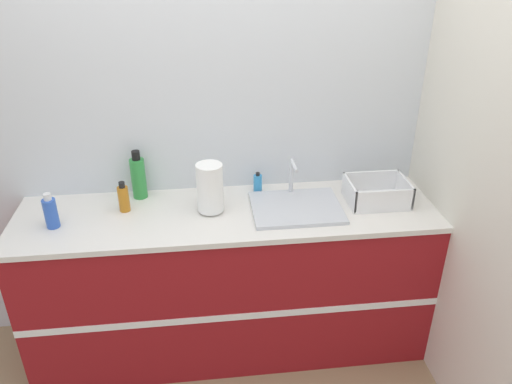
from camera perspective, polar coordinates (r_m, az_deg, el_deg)
name	(u,v)px	position (r m, az deg, el deg)	size (l,w,h in m)	color
ground_plane	(236,377)	(2.98, -2.30, -20.39)	(12.00, 12.00, 0.00)	#937A56
wall_back	(223,121)	(2.75, -3.85, 8.15)	(4.60, 0.06, 2.60)	silver
wall_right	(446,133)	(2.75, 20.91, 6.34)	(0.06, 2.57, 2.60)	beige
counter_cabinet	(230,280)	(2.88, -2.94, -10.05)	(2.22, 0.60, 0.91)	maroon
sink	(296,206)	(2.64, 4.60, -1.59)	(0.47, 0.38, 0.22)	silver
paper_towel_roll	(210,188)	(2.57, -5.28, 0.45)	(0.14, 0.14, 0.27)	#4C4C51
dish_rack	(377,194)	(2.77, 13.62, -0.25)	(0.32, 0.24, 0.13)	white
bottle_green	(138,177)	(2.78, -13.29, 1.67)	(0.08, 0.08, 0.27)	#2D8C3D
bottle_amber	(124,198)	(2.68, -14.89, -0.68)	(0.06, 0.06, 0.17)	#B26B19
bottle_blue	(51,212)	(2.65, -22.41, -2.17)	(0.07, 0.07, 0.19)	#2D56B7
soap_dispenser	(258,183)	(2.79, 0.20, 1.00)	(0.05, 0.05, 0.12)	#338CCC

